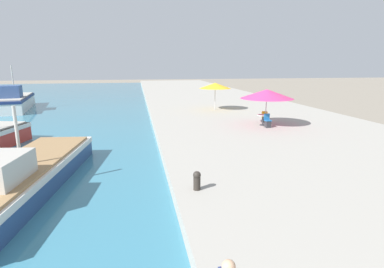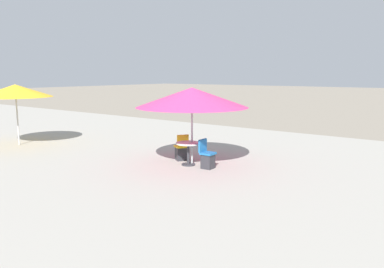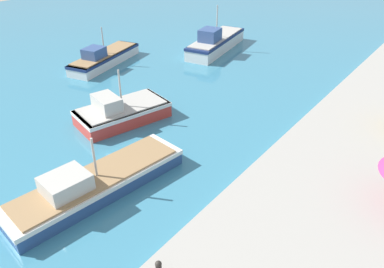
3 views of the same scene
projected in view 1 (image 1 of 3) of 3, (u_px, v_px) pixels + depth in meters
The scene contains 9 objects.
quay_promenade at pixel (211, 101), 37.60m from camera, with size 16.00×90.00×0.54m.
fishing_boat_near at pixel (20, 176), 10.99m from camera, with size 3.75×9.82×3.20m.
fishing_boat_distant at pixel (15, 101), 31.44m from camera, with size 4.23×9.89×4.57m.
cafe_umbrella_pink at pixel (267, 94), 20.34m from camera, with size 3.59×3.59×2.49m.
cafe_umbrella_white at pixel (215, 86), 27.51m from camera, with size 2.91×2.91×2.50m.
cafe_table at pixel (263, 118), 20.70m from camera, with size 0.80×0.80×0.74m.
cafe_chair_left at pixel (265, 119), 21.40m from camera, with size 0.57×0.58×0.91m.
cafe_chair_right at pixel (268, 123), 20.06m from camera, with size 0.41×0.44×0.91m.
mooring_bollard at pixel (197, 180), 10.02m from camera, with size 0.26×0.26×0.65m.
Camera 1 is at (-1.07, 0.45, 4.65)m, focal length 28.00 mm.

